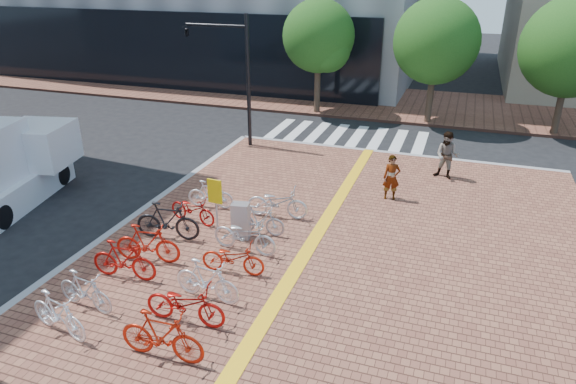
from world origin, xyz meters
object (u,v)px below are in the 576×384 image
at_px(bike_3, 147,243).
at_px(box_truck, 1,167).
at_px(bike_7, 162,336).
at_px(bike_8, 185,304).
at_px(pedestrian_b, 447,155).
at_px(traffic_light_pole, 220,55).
at_px(bike_4, 168,221).
at_px(bike_0, 58,314).
at_px(bike_6, 210,194).
at_px(utility_box, 241,221).
at_px(bike_12, 260,220).
at_px(bike_13, 277,202).
at_px(bike_1, 85,291).
at_px(bike_5, 193,209).
at_px(yellow_sign, 215,196).
at_px(bike_2, 124,260).
at_px(bike_10, 233,258).
at_px(pedestrian_a, 392,177).
at_px(bike_11, 245,235).
at_px(bike_9, 207,280).

relative_size(bike_3, box_truck, 0.34).
relative_size(bike_7, bike_8, 0.98).
bearing_deg(pedestrian_b, traffic_light_pole, -172.29).
bearing_deg(bike_4, bike_0, 171.23).
bearing_deg(bike_6, utility_box, -136.54).
height_order(bike_12, bike_13, bike_13).
relative_size(bike_1, bike_7, 0.87).
bearing_deg(bike_5, yellow_sign, -98.74).
bearing_deg(bike_3, bike_5, -8.98).
relative_size(bike_8, pedestrian_b, 1.06).
bearing_deg(bike_2, yellow_sign, -25.10).
bearing_deg(bike_8, bike_2, 63.09).
distance_m(bike_8, traffic_light_pole, 13.52).
distance_m(bike_5, bike_10, 3.32).
xyz_separation_m(bike_2, bike_7, (2.53, -2.27, 0.03)).
xyz_separation_m(bike_10, box_truck, (-9.30, 1.61, 0.77)).
height_order(bike_8, utility_box, utility_box).
bearing_deg(bike_13, pedestrian_a, -57.03).
relative_size(bike_3, traffic_light_pole, 0.33).
distance_m(bike_12, pedestrian_a, 5.11).
bearing_deg(bike_11, pedestrian_a, -29.48).
xyz_separation_m(bike_1, bike_7, (2.61, -0.88, 0.07)).
height_order(bike_0, bike_12, bike_0).
distance_m(bike_3, box_truck, 7.14).
relative_size(bike_10, pedestrian_a, 1.09).
relative_size(bike_5, bike_6, 1.07).
bearing_deg(bike_10, utility_box, 12.23).
relative_size(bike_12, pedestrian_b, 0.85).
bearing_deg(pedestrian_a, bike_13, -154.48).
relative_size(bike_6, bike_13, 0.81).
xyz_separation_m(bike_5, bike_6, (0.05, 1.13, 0.03)).
relative_size(bike_3, bike_12, 1.19).
height_order(bike_2, bike_3, bike_3).
bearing_deg(pedestrian_b, bike_6, -129.01).
relative_size(bike_0, bike_2, 0.96).
bearing_deg(bike_7, utility_box, 4.24).
bearing_deg(bike_13, bike_8, 172.63).
xyz_separation_m(bike_0, traffic_light_pole, (-2.48, 13.39, 3.39)).
distance_m(bike_0, bike_7, 2.56).
bearing_deg(bike_8, traffic_light_pole, 19.35).
bearing_deg(bike_2, bike_11, -51.24).
bearing_deg(pedestrian_b, bike_10, -104.37).
bearing_deg(bike_6, bike_1, 172.08).
height_order(bike_1, bike_9, bike_9).
bearing_deg(bike_1, bike_6, 5.31).
xyz_separation_m(bike_7, box_truck, (-9.29, 5.03, 0.65)).
relative_size(bike_6, bike_11, 0.82).
bearing_deg(bike_1, pedestrian_b, -26.03).
height_order(bike_2, bike_11, bike_2).
xyz_separation_m(bike_0, bike_8, (2.42, 1.25, -0.01)).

